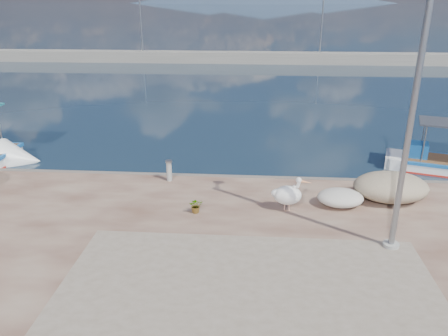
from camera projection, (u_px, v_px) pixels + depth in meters
ground at (214, 259)px, 12.34m from camera, size 1400.00×1400.00×0.00m
quay_patch at (247, 320)px, 9.30m from camera, size 9.00×7.00×0.01m
breakwater at (248, 58)px, 49.27m from camera, size 120.00×2.20×7.50m
boat_right at (447, 167)px, 18.57m from camera, size 5.45×3.14×2.49m
pelican at (288, 195)px, 13.90m from camera, size 1.22×0.67×1.17m
lamp_post at (409, 131)px, 10.87m from camera, size 0.44×0.96×7.00m
bollard_near at (169, 170)px, 16.24m from camera, size 0.26×0.26×0.80m
potted_plant at (196, 205)px, 13.87m from camera, size 0.50×0.46×0.49m
net_pile_c at (391, 187)px, 14.63m from camera, size 2.46×1.76×0.97m
net_pile_d at (340, 198)px, 14.32m from camera, size 1.50×1.13×0.56m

